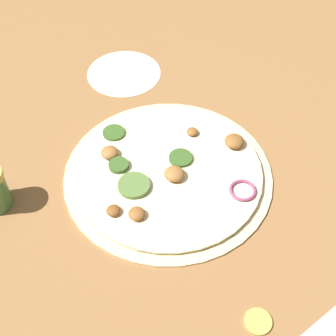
{
  "coord_description": "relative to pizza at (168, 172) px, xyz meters",
  "views": [
    {
      "loc": [
        -0.49,
        -0.05,
        0.6
      ],
      "look_at": [
        0.0,
        0.0,
        0.02
      ],
      "focal_mm": 50.0,
      "sensor_mm": 36.0,
      "label": 1
    }
  ],
  "objects": [
    {
      "name": "flour_patch",
      "position": [
        0.26,
        0.12,
        -0.01
      ],
      "size": [
        0.15,
        0.15,
        0.0
      ],
      "color": "white",
      "rests_on": "ground_plane"
    },
    {
      "name": "loose_cap",
      "position": [
        -0.24,
        -0.14,
        -0.0
      ],
      "size": [
        0.04,
        0.04,
        0.01
      ],
      "color": "gold",
      "rests_on": "ground_plane"
    },
    {
      "name": "ground_plane",
      "position": [
        -0.0,
        -0.0,
        -0.01
      ],
      "size": [
        3.0,
        3.0,
        0.0
      ],
      "primitive_type": "plane",
      "color": "olive"
    },
    {
      "name": "pizza",
      "position": [
        0.0,
        0.0,
        0.0
      ],
      "size": [
        0.35,
        0.35,
        0.03
      ],
      "color": "beige",
      "rests_on": "ground_plane"
    }
  ]
}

